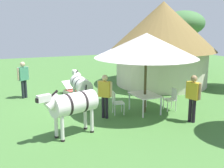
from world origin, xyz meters
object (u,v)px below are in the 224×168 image
at_px(zebra_nearest_camera, 72,104).
at_px(acacia_tree_behind_hut, 184,23).
at_px(standing_watcher, 23,76).
at_px(thatched_hut, 162,41).
at_px(striped_lounge_chair, 70,89).
at_px(patio_dining_table, 145,96).
at_px(shade_umbrella, 146,45).
at_px(patio_chair_near_lawn, 116,101).
at_px(patio_chair_near_hut, 172,98).
at_px(guest_behind_table, 105,92).
at_px(guest_beside_umbrella, 193,94).
at_px(zebra_by_umbrella, 80,85).

relative_size(zebra_nearest_camera, acacia_tree_behind_hut, 0.47).
bearing_deg(acacia_tree_behind_hut, standing_watcher, -71.66).
xyz_separation_m(thatched_hut, striped_lounge_chair, (0.36, -5.40, -2.23)).
bearing_deg(zebra_nearest_camera, patio_dining_table, -87.74).
bearing_deg(patio_dining_table, zebra_nearest_camera, -68.62).
distance_m(shade_umbrella, zebra_nearest_camera, 3.80).
height_order(shade_umbrella, zebra_nearest_camera, shade_umbrella).
height_order(patio_chair_near_lawn, zebra_nearest_camera, zebra_nearest_camera).
bearing_deg(patio_chair_near_hut, thatched_hut, -18.26).
height_order(guest_behind_table, standing_watcher, standing_watcher).
xyz_separation_m(patio_chair_near_hut, striped_lounge_chair, (-4.05, -3.23, -0.27)).
bearing_deg(shade_umbrella, standing_watcher, -132.82).
bearing_deg(standing_watcher, guest_beside_umbrella, 102.69).
height_order(zebra_nearest_camera, acacia_tree_behind_hut, acacia_tree_behind_hut).
bearing_deg(zebra_by_umbrella, thatched_hut, 26.62).
distance_m(shade_umbrella, patio_dining_table, 2.00).
bearing_deg(thatched_hut, guest_behind_table, -49.21).
height_order(patio_dining_table, zebra_by_umbrella, zebra_by_umbrella).
distance_m(thatched_hut, guest_beside_umbrella, 6.45).
distance_m(standing_watcher, zebra_nearest_camera, 5.33).
height_order(thatched_hut, guest_beside_umbrella, thatched_hut).
relative_size(patio_chair_near_hut, zebra_by_umbrella, 0.43).
bearing_deg(zebra_by_umbrella, standing_watcher, 131.97).
relative_size(guest_behind_table, standing_watcher, 0.95).
bearing_deg(striped_lounge_chair, thatched_hut, 166.66).
bearing_deg(patio_dining_table, striped_lounge_chair, -151.80).
relative_size(patio_dining_table, standing_watcher, 0.74).
bearing_deg(shade_umbrella, patio_dining_table, -90.00).
distance_m(patio_chair_near_lawn, striped_lounge_chair, 3.82).
height_order(patio_chair_near_hut, zebra_nearest_camera, zebra_nearest_camera).
bearing_deg(patio_chair_near_lawn, standing_watcher, -130.50).
distance_m(shade_umbrella, acacia_tree_behind_hut, 10.63).
distance_m(striped_lounge_chair, zebra_by_umbrella, 2.42).
height_order(patio_chair_near_lawn, guest_beside_umbrella, guest_beside_umbrella).
relative_size(zebra_nearest_camera, zebra_by_umbrella, 0.97).
xyz_separation_m(shade_umbrella, standing_watcher, (-3.96, -4.28, -1.61)).
height_order(thatched_hut, patio_chair_near_lawn, thatched_hut).
height_order(guest_behind_table, zebra_nearest_camera, guest_behind_table).
bearing_deg(guest_beside_umbrella, patio_chair_near_lawn, 31.42).
distance_m(thatched_hut, acacia_tree_behind_hut, 5.33).
xyz_separation_m(thatched_hut, zebra_nearest_camera, (5.51, -6.52, -1.46)).
height_order(guest_behind_table, striped_lounge_chair, guest_behind_table).
bearing_deg(thatched_hut, patio_dining_table, -37.90).
xyz_separation_m(guest_beside_umbrella, zebra_nearest_camera, (-0.35, -4.25, -0.00)).
bearing_deg(guest_behind_table, zebra_nearest_camera, -96.28).
bearing_deg(patio_chair_near_hut, guest_behind_table, 96.16).
bearing_deg(shade_umbrella, patio_chair_near_hut, 82.14).
bearing_deg(patio_chair_near_lawn, thatched_hut, 142.07).
relative_size(thatched_hut, zebra_nearest_camera, 2.93).
height_order(patio_chair_near_hut, patio_chair_near_lawn, same).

